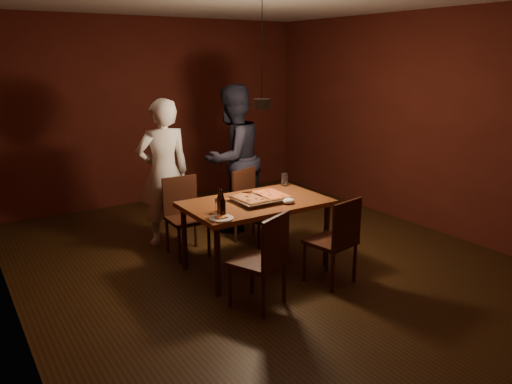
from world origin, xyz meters
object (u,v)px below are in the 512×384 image
chair_near_right (337,234)px  chair_far_left (184,208)px  chair_near_left (265,253)px  diner_white (164,173)px  diner_dark (233,159)px  chair_far_right (251,199)px  plate_slice (221,218)px  pendant_lamp (262,103)px  pizza_tray (260,199)px  beer_bottle_b (221,202)px  beer_bottle_a (222,205)px  dining_table (256,208)px

chair_near_right → chair_far_left: bearing=109.4°
chair_near_left → diner_white: diner_white is taller
diner_dark → chair_far_right: bearing=65.3°
chair_near_right → diner_white: size_ratio=0.28×
plate_slice → pendant_lamp: 1.33m
pizza_tray → beer_bottle_b: 0.60m
beer_bottle_a → pendant_lamp: bearing=29.3°
chair_near_right → plate_slice: chair_near_right is taller
chair_far_left → plate_slice: (-0.14, -1.14, 0.22)m
chair_far_right → beer_bottle_a: bearing=27.6°
dining_table → plate_slice: bearing=-151.0°
dining_table → chair_near_right: size_ratio=3.07×
beer_bottle_a → dining_table: bearing=26.4°
chair_far_left → diner_white: 0.54m
dining_table → chair_near_left: size_ratio=2.71×
chair_far_left → beer_bottle_b: beer_bottle_b is taller
chair_far_right → diner_white: size_ratio=0.30×
dining_table → plate_slice: 0.69m
chair_far_left → beer_bottle_b: (-0.07, -1.01, 0.34)m
beer_bottle_a → plate_slice: size_ratio=1.00×
chair_far_left → diner_dark: diner_dark is taller
chair_far_right → beer_bottle_a: size_ratio=2.30×
chair_near_left → beer_bottle_a: 0.64m
beer_bottle_a → diner_white: (0.03, 1.50, 0.02)m
chair_far_right → plate_slice: (-0.99, -1.06, 0.22)m
diner_white → chair_far_left: bearing=101.2°
plate_slice → dining_table: bearing=29.0°
chair_far_left → chair_far_right: (0.86, -0.08, 0.00)m
dining_table → beer_bottle_b: beer_bottle_b is taller
pizza_tray → diner_white: bearing=117.4°
diner_white → chair_near_left: bearing=96.3°
beer_bottle_a → chair_far_left: bearing=85.3°
pizza_tray → diner_dark: diner_dark is taller
dining_table → pendant_lamp: 1.10m
chair_far_right → diner_white: diner_white is taller
pendant_lamp → beer_bottle_b: bearing=-154.7°
beer_bottle_a → pendant_lamp: size_ratio=0.21×
dining_table → beer_bottle_b: size_ratio=5.74×
chair_far_left → chair_far_right: size_ratio=0.91×
pizza_tray → beer_bottle_b: size_ratio=2.10×
pizza_tray → plate_slice: (-0.63, -0.31, -0.01)m
chair_near_right → pizza_tray: 0.90m
beer_bottle_a → plate_slice: (-0.05, -0.06, -0.11)m
dining_table → pizza_tray: pizza_tray is taller
pizza_tray → diner_white: 1.37m
beer_bottle_b → pendant_lamp: bearing=25.3°
chair_near_right → pendant_lamp: 1.55m
chair_near_left → beer_bottle_a: beer_bottle_a is taller
dining_table → chair_far_right: (0.39, 0.73, -0.14)m
chair_far_right → pendant_lamp: (-0.24, -0.61, 1.22)m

